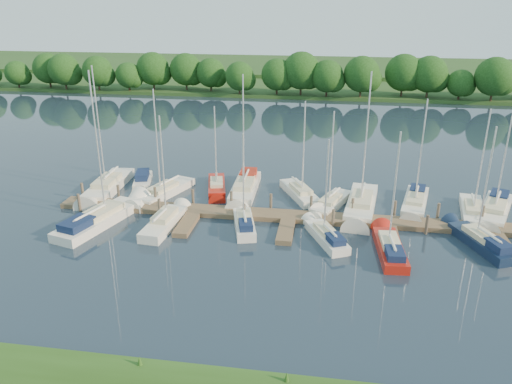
# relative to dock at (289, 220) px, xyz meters

# --- Properties ---
(ground) EXTENTS (260.00, 260.00, 0.00)m
(ground) POSITION_rel_dock_xyz_m (0.00, -7.31, -0.20)
(ground) COLOR #17222F
(ground) RESTS_ON ground
(dock) EXTENTS (40.00, 6.00, 0.40)m
(dock) POSITION_rel_dock_xyz_m (0.00, 0.00, 0.00)
(dock) COLOR brown
(dock) RESTS_ON ground
(mooring_pilings) EXTENTS (38.24, 2.84, 2.00)m
(mooring_pilings) POSITION_rel_dock_xyz_m (0.00, 1.13, 0.40)
(mooring_pilings) COLOR #473D33
(mooring_pilings) RESTS_ON ground
(far_shore) EXTENTS (180.00, 30.00, 0.60)m
(far_shore) POSITION_rel_dock_xyz_m (0.00, 67.69, 0.10)
(far_shore) COLOR #204219
(far_shore) RESTS_ON ground
(distant_hill) EXTENTS (220.00, 40.00, 1.40)m
(distant_hill) POSITION_rel_dock_xyz_m (0.00, 92.69, 0.50)
(distant_hill) COLOR #305123
(distant_hill) RESTS_ON ground
(treeline) EXTENTS (144.80, 9.61, 8.24)m
(treeline) POSITION_rel_dock_xyz_m (-3.19, 54.81, 3.80)
(treeline) COLOR #38281C
(treeline) RESTS_ON ground
(sailboat_n_0) EXTENTS (2.67, 9.62, 12.22)m
(sailboat_n_0) POSITION_rel_dock_xyz_m (-17.78, 4.39, 0.08)
(sailboat_n_0) COLOR white
(sailboat_n_0) RESTS_ON ground
(motorboat) EXTENTS (2.51, 5.19, 1.51)m
(motorboat) POSITION_rel_dock_xyz_m (-15.11, 6.70, 0.13)
(motorboat) COLOR white
(motorboat) RESTS_ON ground
(sailboat_n_2) EXTENTS (4.13, 8.09, 10.32)m
(sailboat_n_2) POSITION_rel_dock_xyz_m (-12.12, 3.91, 0.07)
(sailboat_n_2) COLOR white
(sailboat_n_2) RESTS_ON ground
(sailboat_n_3) EXTENTS (2.84, 6.65, 8.45)m
(sailboat_n_3) POSITION_rel_dock_xyz_m (-7.49, 6.21, 0.07)
(sailboat_n_3) COLOR #A4190F
(sailboat_n_3) RESTS_ON ground
(sailboat_n_4) EXTENTS (2.38, 9.01, 11.58)m
(sailboat_n_4) POSITION_rel_dock_xyz_m (-4.71, 5.90, 0.14)
(sailboat_n_4) COLOR white
(sailboat_n_4) RESTS_ON ground
(sailboat_n_5) EXTENTS (4.34, 7.05, 9.37)m
(sailboat_n_5) POSITION_rel_dock_xyz_m (0.63, 5.50, 0.08)
(sailboat_n_5) COLOR white
(sailboat_n_5) RESTS_ON ground
(sailboat_n_6) EXTENTS (3.69, 6.93, 8.95)m
(sailboat_n_6) POSITION_rel_dock_xyz_m (3.30, 3.54, 0.07)
(sailboat_n_6) COLOR white
(sailboat_n_6) RESTS_ON ground
(sailboat_n_7) EXTENTS (3.34, 9.79, 12.30)m
(sailboat_n_7) POSITION_rel_dock_xyz_m (5.97, 3.49, 0.08)
(sailboat_n_7) COLOR white
(sailboat_n_7) RESTS_ON ground
(sailboat_n_8) EXTENTS (3.27, 7.94, 9.92)m
(sailboat_n_8) POSITION_rel_dock_xyz_m (10.73, 5.02, 0.10)
(sailboat_n_8) COLOR white
(sailboat_n_8) RESTS_ON ground
(sailboat_n_9) EXTENTS (2.75, 7.57, 9.52)m
(sailboat_n_9) POSITION_rel_dock_xyz_m (15.26, 3.61, 0.07)
(sailboat_n_9) COLOR white
(sailboat_n_9) RESTS_ON ground
(sailboat_n_10) EXTENTS (4.66, 8.57, 11.01)m
(sailboat_n_10) POSITION_rel_dock_xyz_m (17.16, 4.14, 0.12)
(sailboat_n_10) COLOR white
(sailboat_n_10) RESTS_ON ground
(sailboat_s_0) EXTENTS (4.56, 10.07, 12.67)m
(sailboat_s_0) POSITION_rel_dock_xyz_m (-15.09, -2.49, 0.13)
(sailboat_s_0) COLOR white
(sailboat_s_0) RESTS_ON ground
(sailboat_s_1) EXTENTS (2.18, 7.23, 9.47)m
(sailboat_s_1) POSITION_rel_dock_xyz_m (-9.73, -2.41, 0.09)
(sailboat_s_1) COLOR white
(sailboat_s_1) RESTS_ON ground
(sailboat_s_2) EXTENTS (2.71, 6.15, 8.13)m
(sailboat_s_2) POSITION_rel_dock_xyz_m (-3.40, -1.71, 0.14)
(sailboat_s_2) COLOR white
(sailboat_s_2) RESTS_ON ground
(sailboat_s_3) EXTENTS (3.64, 6.12, 8.16)m
(sailboat_s_3) POSITION_rel_dock_xyz_m (3.11, -2.89, 0.12)
(sailboat_s_3) COLOR white
(sailboat_s_3) RESTS_ON ground
(sailboat_s_4) EXTENTS (2.12, 7.21, 9.25)m
(sailboat_s_4) POSITION_rel_dock_xyz_m (7.71, -4.12, 0.12)
(sailboat_s_4) COLOR #A4190F
(sailboat_s_4) RESTS_ON ground
(sailboat_s_5) EXTENTS (3.89, 7.13, 9.40)m
(sailboat_s_5) POSITION_rel_dock_xyz_m (14.44, -2.09, 0.13)
(sailboat_s_5) COLOR #101E37
(sailboat_s_5) RESTS_ON ground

